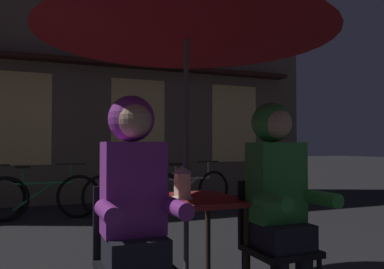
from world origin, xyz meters
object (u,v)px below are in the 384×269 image
cafe_table (186,212)px  person_right_hooded (278,186)px  bicycle_fifth (190,190)px  book (153,194)px  chair_left (132,254)px  bicycle_fourth (134,193)px  patio_umbrella (186,13)px  chair_right (274,239)px  person_left_hooded (134,193)px  bicycle_third (43,197)px  lantern (182,181)px

cafe_table → person_right_hooded: size_ratio=0.53×
bicycle_fifth → book: bicycle_fifth is taller
chair_left → bicycle_fourth: size_ratio=0.52×
chair_left → book: bearing=62.8°
patio_umbrella → bicycle_fifth: patio_umbrella is taller
cafe_table → bicycle_fourth: bicycle_fourth is taller
chair_left → chair_right: (0.96, 0.00, 0.00)m
person_left_hooded → book: 0.71m
person_left_hooded → bicycle_fourth: (0.98, 4.00, -0.50)m
chair_left → person_left_hooded: (-0.00, -0.06, 0.36)m
person_right_hooded → bicycle_fifth: bearing=76.1°
bicycle_third → bicycle_fifth: bearing=-2.1°
bicycle_third → chair_left: bearing=-84.6°
person_left_hooded → bicycle_third: (-0.38, 4.09, -0.50)m
cafe_table → chair_right: size_ratio=0.85×
lantern → person_left_hooded: person_left_hooded is taller
patio_umbrella → book: 1.34m
cafe_table → chair_left: 0.62m
chair_left → person_right_hooded: 1.03m
patio_umbrella → cafe_table: bearing=0.0°
person_right_hooded → chair_right: bearing=90.0°
person_right_hooded → bicycle_fourth: person_right_hooded is taller
cafe_table → bicycle_third: bicycle_third is taller
bicycle_fifth → lantern: bearing=-112.7°
patio_umbrella → bicycle_fourth: patio_umbrella is taller
lantern → bicycle_fifth: lantern is taller
chair_left → person_left_hooded: person_left_hooded is taller
chair_left → bicycle_fourth: (0.98, 3.95, -0.14)m
person_right_hooded → chair_left: bearing=176.6°
bicycle_third → bicycle_fifth: 2.33m
patio_umbrella → bicycle_third: (-0.86, 3.66, -1.71)m
bicycle_fifth → bicycle_fourth: bearing=-180.0°
patio_umbrella → chair_right: patio_umbrella is taller
chair_left → bicycle_fourth: chair_left is taller
bicycle_fourth → bicycle_fifth: same height
patio_umbrella → bicycle_fifth: (1.47, 3.58, -1.71)m
chair_left → chair_right: 0.96m
person_right_hooded → bicycle_fourth: bearing=89.7°
patio_umbrella → chair_left: patio_umbrella is taller
person_right_hooded → bicycle_fifth: 4.15m
chair_right → bicycle_fourth: 3.95m
bicycle_fourth → bicycle_fifth: 0.96m
patio_umbrella → person_left_hooded: (-0.48, -0.43, -1.21)m
lantern → person_right_hooded: (0.53, -0.38, -0.01)m
patio_umbrella → bicycle_fourth: size_ratio=1.38×
bicycle_fifth → cafe_table: bearing=-112.3°
person_right_hooded → book: (-0.66, 0.64, -0.09)m
chair_right → person_left_hooded: size_ratio=0.62×
person_left_hooded → bicycle_fifth: (1.95, 4.00, -0.50)m
cafe_table → lantern: size_ratio=3.20×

